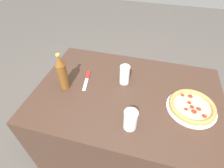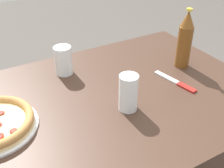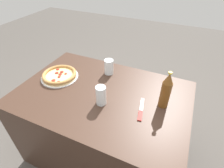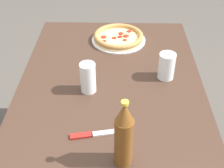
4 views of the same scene
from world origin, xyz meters
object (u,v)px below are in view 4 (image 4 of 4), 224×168
at_px(pizza_salami, 119,37).
at_px(knife, 94,134).
at_px(beer_bottle, 124,135).
at_px(glass_cola, 166,67).
at_px(glass_iced_tea, 88,79).

height_order(pizza_salami, knife, pizza_salami).
bearing_deg(beer_bottle, glass_cola, 157.77).
bearing_deg(beer_bottle, glass_iced_tea, -158.68).
xyz_separation_m(pizza_salami, beer_bottle, (0.83, 0.02, 0.11)).
height_order(glass_cola, knife, glass_cola).
distance_m(pizza_salami, beer_bottle, 0.84).
height_order(beer_bottle, knife, beer_bottle).
distance_m(beer_bottle, knife, 0.20).
xyz_separation_m(glass_cola, beer_bottle, (0.49, -0.20, 0.07)).
distance_m(glass_cola, beer_bottle, 0.54).
bearing_deg(glass_iced_tea, beer_bottle, 21.32).
bearing_deg(beer_bottle, knife, -137.71).
relative_size(glass_cola, beer_bottle, 0.47).
bearing_deg(glass_cola, beer_bottle, -22.23).
bearing_deg(pizza_salami, knife, -6.97).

